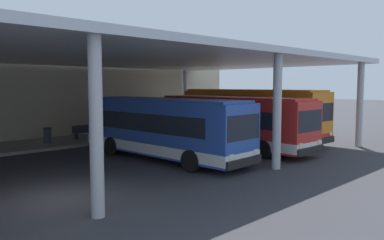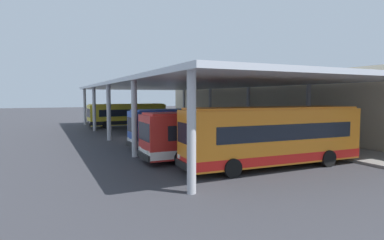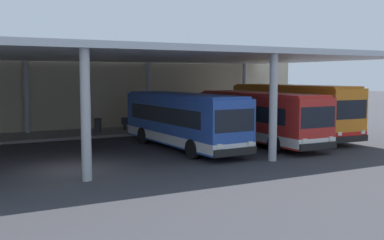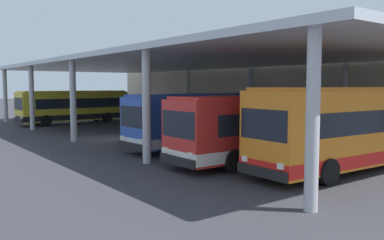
{
  "view_description": "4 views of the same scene",
  "coord_description": "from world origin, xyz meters",
  "px_view_note": "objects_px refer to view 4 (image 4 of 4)",
  "views": [
    {
      "loc": [
        -5.52,
        -12.15,
        3.84
      ],
      "look_at": [
        9.08,
        2.91,
        1.93
      ],
      "focal_mm": 35.34,
      "sensor_mm": 36.0,
      "label": 1
    },
    {
      "loc": [
        30.72,
        -8.24,
        4.19
      ],
      "look_at": [
        1.94,
        5.34,
        1.83
      ],
      "focal_mm": 29.82,
      "sensor_mm": 36.0,
      "label": 2
    },
    {
      "loc": [
        -4.62,
        -20.28,
        4.17
      ],
      "look_at": [
        7.67,
        3.03,
        1.62
      ],
      "focal_mm": 42.57,
      "sensor_mm": 36.0,
      "label": 3
    },
    {
      "loc": [
        25.7,
        -12.22,
        3.62
      ],
      "look_at": [
        5.83,
        2.73,
        1.55
      ],
      "focal_mm": 38.26,
      "sensor_mm": 36.0,
      "label": 4
    }
  ],
  "objects_px": {
    "bus_second_bay": "(208,119)",
    "bus_middle_bay": "(266,127)",
    "bus_nearest_bay": "(74,106)",
    "trash_bin": "(272,125)",
    "bench_waiting": "(306,127)",
    "bus_far_bay": "(356,127)"
  },
  "relations": [
    {
      "from": "bus_middle_bay",
      "to": "trash_bin",
      "type": "distance_m",
      "value": 11.74
    },
    {
      "from": "bus_second_bay",
      "to": "bus_middle_bay",
      "type": "xyz_separation_m",
      "value": [
        5.04,
        -0.49,
        0.0
      ]
    },
    {
      "from": "trash_bin",
      "to": "bus_nearest_bay",
      "type": "bearing_deg",
      "value": -152.4
    },
    {
      "from": "bus_second_bay",
      "to": "bus_middle_bay",
      "type": "height_order",
      "value": "same"
    },
    {
      "from": "bus_second_bay",
      "to": "bus_middle_bay",
      "type": "bearing_deg",
      "value": -5.6
    },
    {
      "from": "bus_nearest_bay",
      "to": "bus_far_bay",
      "type": "distance_m",
      "value": 28.7
    },
    {
      "from": "bus_second_bay",
      "to": "bus_far_bay",
      "type": "relative_size",
      "value": 0.93
    },
    {
      "from": "bus_far_bay",
      "to": "trash_bin",
      "type": "xyz_separation_m",
      "value": [
        -11.4,
        7.37,
        -1.16
      ]
    },
    {
      "from": "bus_second_bay",
      "to": "trash_bin",
      "type": "bearing_deg",
      "value": 106.85
    },
    {
      "from": "bus_nearest_bay",
      "to": "bench_waiting",
      "type": "relative_size",
      "value": 5.91
    },
    {
      "from": "bus_middle_bay",
      "to": "bus_far_bay",
      "type": "distance_m",
      "value": 4.12
    },
    {
      "from": "bus_far_bay",
      "to": "bench_waiting",
      "type": "bearing_deg",
      "value": 137.91
    },
    {
      "from": "bus_second_bay",
      "to": "bus_far_bay",
      "type": "bearing_deg",
      "value": 6.75
    },
    {
      "from": "bus_nearest_bay",
      "to": "bench_waiting",
      "type": "xyz_separation_m",
      "value": [
        20.08,
        9.38,
        -0.99
      ]
    },
    {
      "from": "bus_far_bay",
      "to": "bench_waiting",
      "type": "distance_m",
      "value": 11.6
    },
    {
      "from": "bus_far_bay",
      "to": "trash_bin",
      "type": "height_order",
      "value": "bus_far_bay"
    },
    {
      "from": "bus_second_bay",
      "to": "bus_far_bay",
      "type": "xyz_separation_m",
      "value": [
        8.86,
        1.05,
        0.19
      ]
    },
    {
      "from": "bus_nearest_bay",
      "to": "trash_bin",
      "type": "relative_size",
      "value": 10.85
    },
    {
      "from": "bus_second_bay",
      "to": "trash_bin",
      "type": "relative_size",
      "value": 10.84
    },
    {
      "from": "bus_middle_bay",
      "to": "bench_waiting",
      "type": "bearing_deg",
      "value": 117.09
    },
    {
      "from": "trash_bin",
      "to": "bench_waiting",
      "type": "bearing_deg",
      "value": 7.41
    },
    {
      "from": "bus_second_bay",
      "to": "trash_bin",
      "type": "distance_m",
      "value": 8.85
    }
  ]
}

